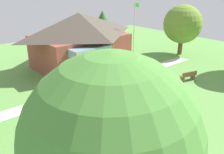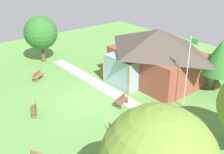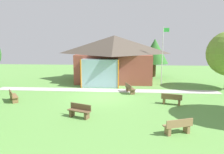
{
  "view_description": "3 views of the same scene",
  "coord_description": "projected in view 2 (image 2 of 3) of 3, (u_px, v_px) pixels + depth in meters",
  "views": [
    {
      "loc": [
        -11.84,
        -11.96,
        7.74
      ],
      "look_at": [
        -0.59,
        1.22,
        0.93
      ],
      "focal_mm": 38.42,
      "sensor_mm": 36.0,
      "label": 1
    },
    {
      "loc": [
        17.26,
        -11.73,
        11.48
      ],
      "look_at": [
        -0.74,
        2.82,
        1.15
      ],
      "focal_mm": 43.9,
      "sensor_mm": 36.0,
      "label": 2
    },
    {
      "loc": [
        1.85,
        -17.36,
        4.85
      ],
      "look_at": [
        0.63,
        2.14,
        1.33
      ],
      "focal_mm": 34.26,
      "sensor_mm": 36.0,
      "label": 3
    }
  ],
  "objects": [
    {
      "name": "bench_mid_right",
      "position": [
        115.0,
        132.0,
        18.69
      ],
      "size": [
        1.56,
        0.84,
        0.84
      ],
      "rotation": [
        0.0,
        0.0,
        6.0
      ],
      "color": "brown",
      "rests_on": "ground_plane"
    },
    {
      "name": "ground_plane",
      "position": [
        92.0,
        100.0,
        23.67
      ],
      "size": [
        44.0,
        44.0,
        0.0
      ],
      "primitive_type": "plane",
      "color": "#609947"
    },
    {
      "name": "bench_rear_near_path",
      "position": [
        122.0,
        101.0,
        22.7
      ],
      "size": [
        0.9,
        1.56,
        0.84
      ],
      "rotation": [
        0.0,
        0.0,
        5.04
      ],
      "color": "brown",
      "rests_on": "ground_plane"
    },
    {
      "name": "flagpole",
      "position": [
        188.0,
        70.0,
        21.2
      ],
      "size": [
        0.64,
        0.08,
        6.07
      ],
      "color": "silver",
      "rests_on": "ground_plane"
    },
    {
      "name": "tree_behind_pavilion_right",
      "position": [
        221.0,
        57.0,
        24.19
      ],
      "size": [
        3.44,
        3.44,
        4.83
      ],
      "color": "brown",
      "rests_on": "ground_plane"
    },
    {
      "name": "bench_front_center",
      "position": [
        35.0,
        110.0,
        21.42
      ],
      "size": [
        1.56,
        0.97,
        0.84
      ],
      "rotation": [
        0.0,
        0.0,
        2.75
      ],
      "color": "brown",
      "rests_on": "ground_plane"
    },
    {
      "name": "bench_mid_left",
      "position": [
        38.0,
        76.0,
        27.36
      ],
      "size": [
        1.25,
        1.47,
        0.84
      ],
      "rotation": [
        0.0,
        0.0,
        5.35
      ],
      "color": "brown",
      "rests_on": "ground_plane"
    },
    {
      "name": "tree_west_hedge",
      "position": [
        41.0,
        33.0,
        30.91
      ],
      "size": [
        3.78,
        3.78,
        5.35
      ],
      "color": "brown",
      "rests_on": "ground_plane"
    },
    {
      "name": "footpath",
      "position": [
        112.0,
        92.0,
        24.96
      ],
      "size": [
        21.02,
        1.53,
        0.03
      ],
      "primitive_type": "cube",
      "rotation": [
        0.0,
        0.0,
        -0.01
      ],
      "color": "#BCB7B2",
      "rests_on": "ground_plane"
    },
    {
      "name": "pavilion",
      "position": [
        156.0,
        55.0,
        26.33
      ],
      "size": [
        9.21,
        7.68,
        5.21
      ],
      "color": "brown",
      "rests_on": "ground_plane"
    }
  ]
}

